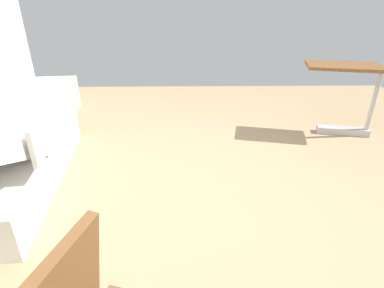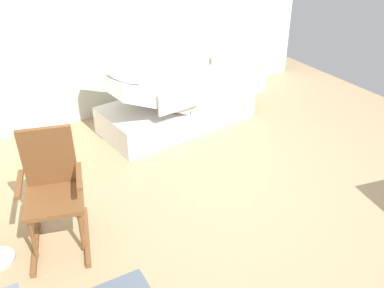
% 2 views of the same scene
% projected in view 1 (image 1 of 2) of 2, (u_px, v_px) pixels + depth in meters
% --- Properties ---
extents(ground_plane, '(6.49, 6.49, 0.00)m').
position_uv_depth(ground_plane, '(212.00, 194.00, 2.80)').
color(ground_plane, tan).
extents(hospital_bed, '(1.16, 2.17, 1.00)m').
position_uv_depth(hospital_bed, '(2.00, 156.00, 2.79)').
color(hospital_bed, silver).
rests_on(hospital_bed, ground).
extents(overbed_table, '(0.88, 0.55, 0.84)m').
position_uv_depth(overbed_table, '(346.00, 91.00, 3.68)').
color(overbed_table, '#B2B5BA').
rests_on(overbed_table, ground).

